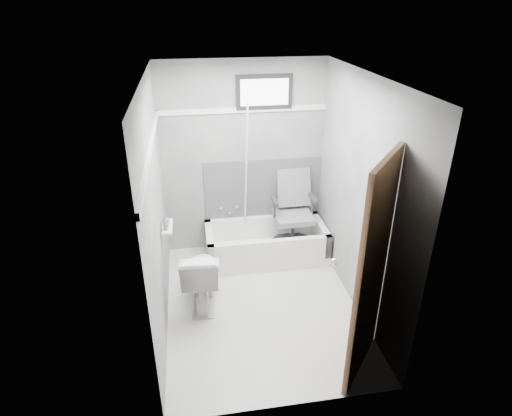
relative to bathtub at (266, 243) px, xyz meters
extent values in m
plane|color=white|center=(-0.22, -0.93, -0.21)|extent=(2.60, 2.60, 0.00)
plane|color=silver|center=(-0.22, -0.93, 2.19)|extent=(2.60, 2.60, 0.00)
cube|color=slate|center=(-0.22, 0.37, 0.99)|extent=(2.00, 0.02, 2.40)
cube|color=slate|center=(-0.22, -2.23, 0.99)|extent=(2.00, 0.02, 2.40)
cube|color=slate|center=(-1.22, -0.93, 0.99)|extent=(0.02, 2.60, 2.40)
cube|color=slate|center=(0.78, -0.93, 0.99)|extent=(0.02, 2.60, 2.40)
imported|color=white|center=(-0.84, -0.79, 0.14)|extent=(0.46, 0.74, 0.70)
cube|color=#4C4C4F|center=(0.03, 0.36, 0.59)|extent=(1.50, 0.02, 0.78)
cube|color=white|center=(-0.22, 0.36, 1.61)|extent=(2.00, 0.02, 0.06)
cube|color=white|center=(-1.21, -0.93, 1.61)|extent=(0.02, 2.60, 0.06)
cylinder|color=silver|center=(-0.23, 0.13, 0.84)|extent=(0.02, 0.43, 1.91)
cube|color=silver|center=(-1.15, -0.66, 0.69)|extent=(0.10, 0.32, 0.02)
imported|color=olive|center=(-1.16, -0.74, 0.76)|extent=(0.05, 0.05, 0.10)
imported|color=slate|center=(-1.16, -0.60, 0.75)|extent=(0.09, 0.09, 0.10)
camera|label=1|loc=(-0.88, -4.58, 2.79)|focal=30.00mm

